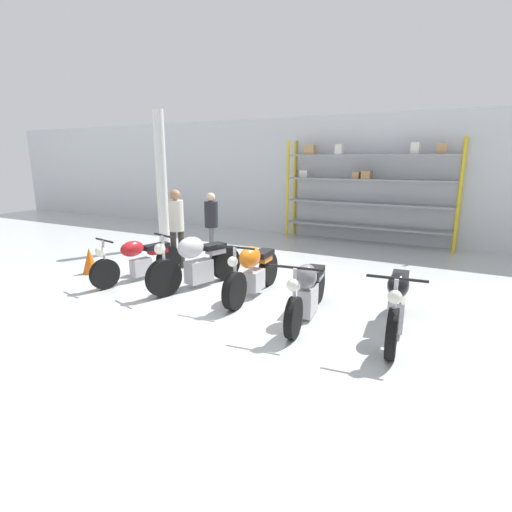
% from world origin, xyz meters
% --- Properties ---
extents(ground_plane, '(30.00, 30.00, 0.00)m').
position_xyz_m(ground_plane, '(0.00, 0.00, 0.00)').
color(ground_plane, '#B2B7B7').
extents(back_wall, '(30.00, 0.08, 3.60)m').
position_xyz_m(back_wall, '(0.00, 6.19, 1.80)').
color(back_wall, silver).
rests_on(back_wall, ground_plane).
extents(shelving_rack, '(4.73, 0.63, 2.89)m').
position_xyz_m(shelving_rack, '(0.58, 5.82, 1.58)').
color(shelving_rack, gold).
rests_on(shelving_rack, ground_plane).
extents(support_pillar, '(0.28, 0.28, 3.60)m').
position_xyz_m(support_pillar, '(-4.08, 2.68, 1.80)').
color(support_pillar, silver).
rests_on(support_pillar, ground_plane).
extents(motorcycle_red, '(0.67, 2.02, 0.93)m').
position_xyz_m(motorcycle_red, '(-2.46, 0.04, 0.43)').
color(motorcycle_red, black).
rests_on(motorcycle_red, ground_plane).
extents(motorcycle_silver, '(0.83, 2.06, 1.10)m').
position_xyz_m(motorcycle_silver, '(-1.17, 0.21, 0.48)').
color(motorcycle_silver, black).
rests_on(motorcycle_silver, ground_plane).
extents(motorcycle_orange, '(0.66, 2.03, 1.03)m').
position_xyz_m(motorcycle_orange, '(0.01, 0.27, 0.46)').
color(motorcycle_orange, black).
rests_on(motorcycle_orange, ground_plane).
extents(motorcycle_grey, '(0.74, 2.10, 0.99)m').
position_xyz_m(motorcycle_grey, '(1.21, -0.20, 0.43)').
color(motorcycle_grey, black).
rests_on(motorcycle_grey, ground_plane).
extents(motorcycle_black, '(0.70, 2.18, 1.01)m').
position_xyz_m(motorcycle_black, '(2.49, -0.13, 0.44)').
color(motorcycle_black, black).
rests_on(motorcycle_black, ground_plane).
extents(person_browsing, '(0.44, 0.44, 1.73)m').
position_xyz_m(person_browsing, '(-2.34, 1.11, 1.02)').
color(person_browsing, '#38332D').
rests_on(person_browsing, ground_plane).
extents(person_near_rack, '(0.45, 0.45, 1.59)m').
position_xyz_m(person_near_rack, '(-2.18, 2.21, 0.93)').
color(person_near_rack, '#595960').
rests_on(person_near_rack, ground_plane).
extents(traffic_cone, '(0.32, 0.32, 0.55)m').
position_xyz_m(traffic_cone, '(-3.73, -0.09, 0.28)').
color(traffic_cone, orange).
rests_on(traffic_cone, ground_plane).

